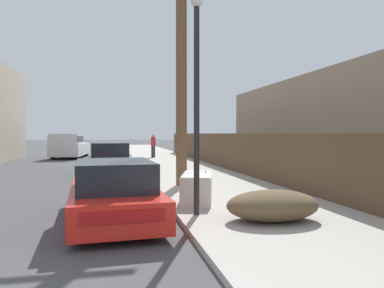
# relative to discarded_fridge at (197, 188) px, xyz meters

# --- Properties ---
(sidewalk_curb) EXTENTS (4.20, 63.00, 0.12)m
(sidewalk_curb) POSITION_rel_discarded_fridge_xyz_m (1.35, 16.81, -0.41)
(sidewalk_curb) COLOR #ADA89E
(sidewalk_curb) RESTS_ON ground
(discarded_fridge) EXTENTS (1.15, 1.80, 0.72)m
(discarded_fridge) POSITION_rel_discarded_fridge_xyz_m (0.00, 0.00, 0.00)
(discarded_fridge) COLOR silver
(discarded_fridge) RESTS_ON sidewalk_curb
(parked_sports_car_red) EXTENTS (2.00, 4.44, 1.28)m
(parked_sports_car_red) POSITION_rel_discarded_fridge_xyz_m (-2.05, -1.22, 0.11)
(parked_sports_car_red) COLOR red
(parked_sports_car_red) RESTS_ON ground
(car_parked_mid) EXTENTS (1.91, 4.29, 1.44)m
(car_parked_mid) POSITION_rel_discarded_fridge_xyz_m (-2.24, 7.42, 0.20)
(car_parked_mid) COLOR gray
(car_parked_mid) RESTS_ON ground
(pickup_truck) EXTENTS (2.50, 5.77, 1.80)m
(pickup_truck) POSITION_rel_discarded_fridge_xyz_m (-5.33, 19.95, 0.44)
(pickup_truck) COLOR silver
(pickup_truck) RESTS_ON ground
(utility_pole) EXTENTS (1.80, 0.36, 7.91)m
(utility_pole) POSITION_rel_discarded_fridge_xyz_m (0.13, 2.97, 3.69)
(utility_pole) COLOR brown
(utility_pole) RESTS_ON sidewalk_curb
(street_lamp) EXTENTS (0.26, 0.26, 4.59)m
(street_lamp) POSITION_rel_discarded_fridge_xyz_m (-0.35, -1.53, 2.32)
(street_lamp) COLOR #232326
(street_lamp) RESTS_ON sidewalk_curb
(brush_pile) EXTENTS (1.85, 1.27, 0.60)m
(brush_pile) POSITION_rel_discarded_fridge_xyz_m (1.00, -2.34, -0.05)
(brush_pile) COLOR brown
(brush_pile) RESTS_ON sidewalk_curb
(wooden_fence) EXTENTS (0.08, 31.94, 1.72)m
(wooden_fence) POSITION_rel_discarded_fridge_xyz_m (3.30, 8.37, 0.51)
(wooden_fence) COLOR brown
(wooden_fence) RESTS_ON sidewalk_curb
(building_right_house) EXTENTS (6.00, 18.76, 4.36)m
(building_right_house) POSITION_rel_discarded_fridge_xyz_m (8.88, 5.12, 1.72)
(building_right_house) COLOR gray
(building_right_house) RESTS_ON ground
(pedestrian) EXTENTS (0.34, 0.34, 1.70)m
(pedestrian) POSITION_rel_discarded_fridge_xyz_m (0.69, 17.55, 0.52)
(pedestrian) COLOR #282D42
(pedestrian) RESTS_ON sidewalk_curb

